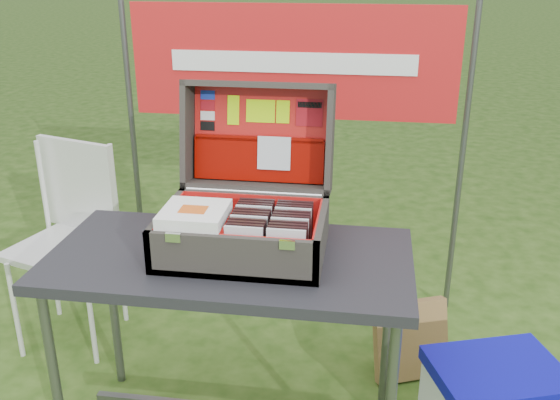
% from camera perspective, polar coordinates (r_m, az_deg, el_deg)
% --- Properties ---
extents(table, '(1.29, 0.65, 0.80)m').
position_cam_1_polar(table, '(2.42, -4.35, -13.50)').
color(table, '#222227').
rests_on(table, ground).
extents(table_top, '(1.29, 0.65, 0.04)m').
position_cam_1_polar(table_top, '(2.23, -4.63, -5.46)').
color(table_top, '#222227').
rests_on(table_top, ground).
extents(table_leg_fl, '(0.04, 0.04, 0.76)m').
position_cam_1_polar(table_leg_fl, '(2.42, -19.83, -15.53)').
color(table_leg_fl, '#59595B').
rests_on(table_leg_fl, ground).
extents(table_leg_bl, '(0.04, 0.04, 0.76)m').
position_cam_1_polar(table_leg_bl, '(2.81, -14.99, -9.39)').
color(table_leg_bl, '#59595B').
rests_on(table_leg_bl, ground).
extents(table_leg_br, '(0.04, 0.04, 0.76)m').
position_cam_1_polar(table_leg_br, '(2.61, 9.79, -11.51)').
color(table_leg_br, '#59595B').
rests_on(table_leg_br, ground).
extents(suitcase, '(0.57, 0.57, 0.54)m').
position_cam_1_polar(suitcase, '(2.17, -3.21, 2.25)').
color(suitcase, '#434039').
rests_on(suitcase, table).
extents(suitcase_base_bottom, '(0.57, 0.41, 0.02)m').
position_cam_1_polar(suitcase_base_bottom, '(2.22, -3.38, -4.61)').
color(suitcase_base_bottom, '#434039').
rests_on(suitcase_base_bottom, table_top).
extents(suitcase_base_wall_front, '(0.57, 0.02, 0.15)m').
position_cam_1_polar(suitcase_base_wall_front, '(2.02, -4.52, -5.34)').
color(suitcase_base_wall_front, '#434039').
rests_on(suitcase_base_wall_front, table_top).
extents(suitcase_base_wall_back, '(0.57, 0.02, 0.15)m').
position_cam_1_polar(suitcase_base_wall_back, '(2.37, -2.48, -1.13)').
color(suitcase_base_wall_back, '#434039').
rests_on(suitcase_base_wall_back, table_top).
extents(suitcase_base_wall_left, '(0.02, 0.41, 0.15)m').
position_cam_1_polar(suitcase_base_wall_left, '(2.26, -10.29, -2.60)').
color(suitcase_base_wall_left, '#434039').
rests_on(suitcase_base_wall_left, table_top).
extents(suitcase_base_wall_right, '(0.02, 0.41, 0.15)m').
position_cam_1_polar(suitcase_base_wall_right, '(2.16, 3.80, -3.52)').
color(suitcase_base_wall_right, '#434039').
rests_on(suitcase_base_wall_right, table_top).
extents(suitcase_liner_floor, '(0.53, 0.37, 0.01)m').
position_cam_1_polar(suitcase_liner_floor, '(2.21, -3.38, -4.28)').
color(suitcase_liner_floor, red).
rests_on(suitcase_liner_floor, suitcase_base_bottom).
extents(suitcase_latch_left, '(0.05, 0.01, 0.03)m').
position_cam_1_polar(suitcase_latch_left, '(2.03, -9.74, -3.40)').
color(suitcase_latch_left, silver).
rests_on(suitcase_latch_left, suitcase_base_wall_front).
extents(suitcase_latch_right, '(0.05, 0.01, 0.03)m').
position_cam_1_polar(suitcase_latch_right, '(1.95, 0.66, -4.12)').
color(suitcase_latch_right, silver).
rests_on(suitcase_latch_right, suitcase_base_wall_front).
extents(suitcase_hinge, '(0.52, 0.02, 0.02)m').
position_cam_1_polar(suitcase_hinge, '(2.35, -2.46, 0.71)').
color(suitcase_hinge, silver).
rests_on(suitcase_hinge, suitcase_base_wall_back).
extents(suitcase_lid_back, '(0.57, 0.10, 0.41)m').
position_cam_1_polar(suitcase_lid_back, '(2.46, -1.75, 6.00)').
color(suitcase_lid_back, '#434039').
rests_on(suitcase_lid_back, suitcase_base_wall_back).
extents(suitcase_lid_rim_far, '(0.57, 0.16, 0.05)m').
position_cam_1_polar(suitcase_lid_rim_far, '(2.38, -1.93, 10.51)').
color(suitcase_lid_rim_far, '#434039').
rests_on(suitcase_lid_rim_far, suitcase_lid_back).
extents(suitcase_lid_rim_near, '(0.57, 0.16, 0.05)m').
position_cam_1_polar(suitcase_lid_rim_near, '(2.42, -2.11, 1.29)').
color(suitcase_lid_rim_near, '#434039').
rests_on(suitcase_lid_rim_near, suitcase_lid_back).
extents(suitcase_lid_rim_left, '(0.02, 0.23, 0.43)m').
position_cam_1_polar(suitcase_lid_rim_left, '(2.46, -8.40, 6.06)').
color(suitcase_lid_rim_left, '#434039').
rests_on(suitcase_lid_rim_left, suitcase_lid_back).
extents(suitcase_lid_rim_right, '(0.02, 0.23, 0.43)m').
position_cam_1_polar(suitcase_lid_rim_right, '(2.36, 4.61, 5.58)').
color(suitcase_lid_rim_right, '#434039').
rests_on(suitcase_lid_rim_right, suitcase_lid_back).
extents(suitcase_lid_liner, '(0.53, 0.07, 0.36)m').
position_cam_1_polar(suitcase_lid_liner, '(2.44, -1.81, 5.97)').
color(suitcase_lid_liner, red).
rests_on(suitcase_lid_liner, suitcase_lid_back).
extents(suitcase_liner_wall_front, '(0.53, 0.01, 0.13)m').
position_cam_1_polar(suitcase_liner_wall_front, '(2.03, -4.44, -4.88)').
color(suitcase_liner_wall_front, red).
rests_on(suitcase_liner_wall_front, suitcase_base_bottom).
extents(suitcase_liner_wall_back, '(0.53, 0.01, 0.13)m').
position_cam_1_polar(suitcase_liner_wall_back, '(2.35, -2.54, -1.01)').
color(suitcase_liner_wall_back, red).
rests_on(suitcase_liner_wall_back, suitcase_base_bottom).
extents(suitcase_liner_wall_left, '(0.01, 0.37, 0.13)m').
position_cam_1_polar(suitcase_liner_wall_left, '(2.25, -9.96, -2.36)').
color(suitcase_liner_wall_left, red).
rests_on(suitcase_liner_wall_left, suitcase_base_bottom).
extents(suitcase_liner_wall_right, '(0.01, 0.37, 0.13)m').
position_cam_1_polar(suitcase_liner_wall_right, '(2.15, 3.43, -3.22)').
color(suitcase_liner_wall_right, red).
rests_on(suitcase_liner_wall_right, suitcase_base_bottom).
extents(suitcase_lid_pocket, '(0.51, 0.06, 0.17)m').
position_cam_1_polar(suitcase_lid_pocket, '(2.44, -1.93, 3.69)').
color(suitcase_lid_pocket, '#780700').
rests_on(suitcase_lid_pocket, suitcase_lid_liner).
extents(suitcase_pocket_edge, '(0.50, 0.02, 0.02)m').
position_cam_1_polar(suitcase_pocket_edge, '(2.42, -1.92, 5.60)').
color(suitcase_pocket_edge, '#780700').
rests_on(suitcase_pocket_edge, suitcase_lid_pocket).
extents(suitcase_pocket_cd, '(0.13, 0.03, 0.13)m').
position_cam_1_polar(suitcase_pocket_cd, '(2.41, -0.55, 4.30)').
color(suitcase_pocket_cd, silver).
rests_on(suitcase_pocket_cd, suitcase_lid_pocket).
extents(lid_sticker_cc_a, '(0.06, 0.01, 0.03)m').
position_cam_1_polar(lid_sticker_cc_a, '(2.47, -6.63, 9.52)').
color(lid_sticker_cc_a, '#1933B2').
rests_on(lid_sticker_cc_a, suitcase_lid_liner).
extents(lid_sticker_cc_b, '(0.06, 0.01, 0.03)m').
position_cam_1_polar(lid_sticker_cc_b, '(2.48, -6.63, 8.59)').
color(lid_sticker_cc_b, '#A4111B').
rests_on(lid_sticker_cc_b, suitcase_lid_liner).
extents(lid_sticker_cc_c, '(0.06, 0.01, 0.03)m').
position_cam_1_polar(lid_sticker_cc_c, '(2.48, -6.63, 7.67)').
color(lid_sticker_cc_c, white).
rests_on(lid_sticker_cc_c, suitcase_lid_liner).
extents(lid_sticker_cc_d, '(0.06, 0.01, 0.03)m').
position_cam_1_polar(lid_sticker_cc_d, '(2.48, -6.64, 6.75)').
color(lid_sticker_cc_d, black).
rests_on(lid_sticker_cc_d, suitcase_lid_liner).
extents(lid_card_neon_tall, '(0.05, 0.02, 0.11)m').
position_cam_1_polar(lid_card_neon_tall, '(2.45, -4.29, 8.20)').
color(lid_card_neon_tall, '#B8F705').
rests_on(lid_card_neon_tall, suitcase_lid_liner).
extents(lid_card_neon_main, '(0.11, 0.02, 0.09)m').
position_cam_1_polar(lid_card_neon_main, '(2.43, -1.79, 8.13)').
color(lid_card_neon_main, '#B8F705').
rests_on(lid_card_neon_main, suitcase_lid_liner).
extents(lid_card_neon_small, '(0.05, 0.02, 0.09)m').
position_cam_1_polar(lid_card_neon_small, '(2.42, 0.27, 8.06)').
color(lid_card_neon_small, '#B8F705').
rests_on(lid_card_neon_small, suitcase_lid_liner).
extents(lid_sticker_band, '(0.10, 0.02, 0.10)m').
position_cam_1_polar(lid_sticker_band, '(2.41, 2.71, 7.97)').
color(lid_sticker_band, '#A4111B').
rests_on(lid_sticker_band, suitcase_lid_liner).
extents(lid_sticker_band_bar, '(0.09, 0.01, 0.02)m').
position_cam_1_polar(lid_sticker_band_bar, '(2.41, 2.74, 8.68)').
color(lid_sticker_band_bar, black).
rests_on(lid_sticker_band_bar, suitcase_lid_liner).
extents(cd_left_0, '(0.13, 0.01, 0.15)m').
position_cam_1_polar(cd_left_0, '(2.04, -3.32, -4.35)').
color(cd_left_0, silver).
rests_on(cd_left_0, suitcase_liner_floor).
extents(cd_left_1, '(0.13, 0.01, 0.15)m').
position_cam_1_polar(cd_left_1, '(2.05, -3.20, -4.07)').
color(cd_left_1, black).
rests_on(cd_left_1, suitcase_liner_floor).
extents(cd_left_2, '(0.13, 0.01, 0.15)m').
position_cam_1_polar(cd_left_2, '(2.07, -3.08, -3.81)').
color(cd_left_2, black).
rests_on(cd_left_2, suitcase_liner_floor).
extents(cd_left_3, '(0.13, 0.01, 0.15)m').
position_cam_1_polar(cd_left_3, '(2.09, -2.96, -3.54)').
color(cd_left_3, black).
rests_on(cd_left_3, suitcase_liner_floor).
extents(cd_left_4, '(0.13, 0.01, 0.15)m').
position_cam_1_polar(cd_left_4, '(2.11, -2.84, -3.29)').
color(cd_left_4, silver).
rests_on(cd_left_4, suitcase_liner_floor).
extents(cd_left_5, '(0.13, 0.01, 0.15)m').
position_cam_1_polar(cd_left_5, '(2.13, -2.72, -3.03)').
color(cd_left_5, black).
rests_on(cd_left_5, suitcase_liner_floor).
extents(cd_left_6, '(0.13, 0.01, 0.15)m').
position_cam_1_polar(cd_left_6, '(2.16, -2.61, -2.78)').
color(cd_left_6, black).
rests_on(cd_left_6, suitcase_liner_floor).
extents(cd_left_7, '(0.13, 0.01, 0.15)m').
position_cam_1_polar(cd_left_7, '(2.18, -2.50, -2.54)').
color(cd_left_7, black).
rests_on(cd_left_7, suitcase_liner_floor).
extents(cd_left_8, '(0.13, 0.01, 0.15)m').
position_cam_1_polar(cd_left_8, '(2.20, -2.39, -2.30)').
color(cd_left_8, silver).
rests_on(cd_left_8, suitcase_liner_floor).
extents(cd_left_9, '(0.13, 0.01, 0.15)m').
position_cam_1_polar(cd_left_9, '(2.22, -2.28, -2.07)').
color(cd_left_9, black).
rests_on(cd_left_9, suitcase_liner_floor).
extents(cd_left_10, '(0.13, 0.01, 0.15)m').
position_cam_1_polar(cd_left_10, '(2.24, -2.18, -1.84)').
color(cd_left_10, black).
rests_on(cd_left_10, suitcase_liner_floor).
extents(cd_left_11, '(0.13, 0.01, 0.15)m').
position_cam_1_polar(cd_left_11, '(2.26, -2.07, -1.61)').
color(cd_left_11, black).
rests_on(cd_left_11, suitcase_liner_floor).
extents(cd_right_0, '(0.13, 0.01, 0.15)m').
position_cam_1_polar(cd_right_0, '(2.01, 0.55, -4.60)').
color(cd_right_0, silver).
rests_on(cd_right_0, suitcase_liner_floor).
extents(cd_right_1, '(0.13, 0.01, 0.15)m').
position_cam_1_polar(cd_right_1, '(2.03, 0.64, -4.32)').
color(cd_right_1, black).
rests_on(cd_right_1, suitcase_liner_floor).
extents(cd_right_2, '(0.13, 0.01, 0.15)m').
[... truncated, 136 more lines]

